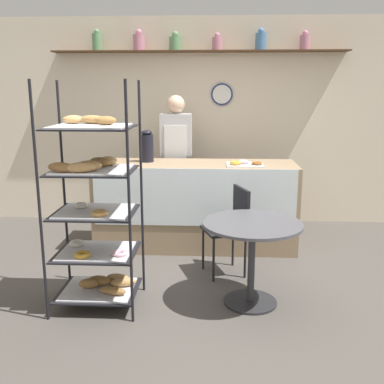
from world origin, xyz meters
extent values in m
plane|color=#4C4742|center=(0.00, 0.00, 0.00)|extent=(14.00, 14.00, 0.00)
cube|color=beige|center=(0.00, 2.32, 1.35)|extent=(10.00, 0.06, 2.70)
cube|color=#4C331E|center=(0.00, 2.17, 2.25)|extent=(3.74, 0.24, 0.02)
cylinder|color=#669966|center=(-1.30, 2.17, 2.37)|extent=(0.12, 0.12, 0.21)
sphere|color=#669966|center=(-1.30, 2.17, 2.50)|extent=(0.07, 0.07, 0.07)
cylinder|color=#CC7F99|center=(-0.76, 2.17, 2.36)|extent=(0.15, 0.15, 0.20)
sphere|color=#CC7F99|center=(-0.76, 2.17, 2.48)|extent=(0.08, 0.08, 0.08)
cylinder|color=#669966|center=(-0.30, 2.17, 2.35)|extent=(0.15, 0.15, 0.17)
sphere|color=#669966|center=(-0.30, 2.17, 2.46)|extent=(0.09, 0.09, 0.09)
cylinder|color=#CC7F99|center=(0.23, 2.17, 2.34)|extent=(0.13, 0.13, 0.16)
sphere|color=#CC7F99|center=(0.23, 2.17, 2.44)|extent=(0.07, 0.07, 0.07)
cylinder|color=#4C7FB2|center=(0.77, 2.17, 2.37)|extent=(0.14, 0.14, 0.21)
sphere|color=#4C7FB2|center=(0.77, 2.17, 2.49)|extent=(0.07, 0.07, 0.07)
cylinder|color=#CC7F99|center=(1.32, 2.17, 2.35)|extent=(0.13, 0.13, 0.18)
sphere|color=#CC7F99|center=(1.32, 2.17, 2.46)|extent=(0.07, 0.07, 0.07)
cylinder|color=navy|center=(0.30, 2.27, 1.72)|extent=(0.28, 0.03, 0.28)
cylinder|color=white|center=(0.30, 2.26, 1.72)|extent=(0.24, 0.00, 0.24)
cube|color=#937A5B|center=(0.00, 1.24, 0.49)|extent=(2.26, 0.69, 0.98)
cube|color=silver|center=(0.00, 0.88, 0.66)|extent=(2.17, 0.01, 0.63)
cylinder|color=black|center=(-1.10, -0.55, 0.93)|extent=(0.02, 0.02, 1.87)
cylinder|color=black|center=(-0.42, -0.55, 0.93)|extent=(0.02, 0.02, 1.87)
cylinder|color=black|center=(-1.10, 0.02, 0.93)|extent=(0.02, 0.02, 1.87)
cylinder|color=black|center=(-0.42, 0.02, 0.93)|extent=(0.02, 0.02, 1.87)
cube|color=black|center=(-0.76, -0.26, 0.12)|extent=(0.66, 0.54, 0.01)
cube|color=silver|center=(-0.76, -0.26, 0.13)|extent=(0.58, 0.48, 0.01)
ellipsoid|color=olive|center=(-0.62, -0.36, 0.17)|extent=(0.25, 0.13, 0.06)
ellipsoid|color=olive|center=(-0.77, -0.19, 0.18)|extent=(0.22, 0.12, 0.08)
ellipsoid|color=tan|center=(-0.62, -0.13, 0.18)|extent=(0.23, 0.12, 0.08)
ellipsoid|color=olive|center=(-0.84, -0.26, 0.18)|extent=(0.18, 0.09, 0.09)
ellipsoid|color=tan|center=(-0.56, -0.20, 0.17)|extent=(0.24, 0.12, 0.07)
cube|color=black|center=(-0.76, -0.26, 0.47)|extent=(0.66, 0.54, 0.01)
cube|color=silver|center=(-0.76, -0.26, 0.48)|extent=(0.58, 0.48, 0.01)
torus|color=#EAB2C1|center=(-0.55, -0.35, 0.50)|extent=(0.13, 0.13, 0.03)
torus|color=silver|center=(-0.96, -0.15, 0.50)|extent=(0.12, 0.12, 0.04)
torus|color=gold|center=(-0.84, -0.41, 0.50)|extent=(0.13, 0.13, 0.04)
torus|color=#EAB2C1|center=(-0.54, -0.36, 0.50)|extent=(0.11, 0.11, 0.03)
cube|color=black|center=(-0.76, -0.26, 0.81)|extent=(0.66, 0.54, 0.01)
cube|color=silver|center=(-0.76, -0.26, 0.82)|extent=(0.58, 0.48, 0.01)
torus|color=tan|center=(-0.68, -0.40, 0.85)|extent=(0.13, 0.13, 0.04)
torus|color=silver|center=(-0.90, -0.17, 0.85)|extent=(0.11, 0.11, 0.04)
cube|color=black|center=(-0.76, -0.26, 1.16)|extent=(0.66, 0.54, 0.01)
cube|color=silver|center=(-0.76, -0.26, 1.17)|extent=(0.58, 0.48, 0.01)
ellipsoid|color=tan|center=(-0.76, -0.35, 1.21)|extent=(0.21, 0.11, 0.08)
ellipsoid|color=tan|center=(-0.67, -0.10, 1.21)|extent=(0.16, 0.11, 0.08)
ellipsoid|color=tan|center=(-0.80, -0.43, 1.21)|extent=(0.24, 0.14, 0.08)
ellipsoid|color=olive|center=(-0.72, -0.17, 1.21)|extent=(0.20, 0.13, 0.08)
ellipsoid|color=olive|center=(-0.96, -0.42, 1.21)|extent=(0.24, 0.13, 0.08)
cube|color=black|center=(-0.76, -0.26, 1.50)|extent=(0.66, 0.54, 0.01)
cube|color=silver|center=(-0.76, -0.26, 1.51)|extent=(0.58, 0.48, 0.01)
ellipsoid|color=olive|center=(-0.64, -0.23, 1.55)|extent=(0.17, 0.11, 0.07)
ellipsoid|color=#B27F47|center=(-0.78, -0.12, 1.55)|extent=(0.25, 0.13, 0.07)
ellipsoid|color=tan|center=(-0.94, -0.12, 1.55)|extent=(0.19, 0.12, 0.07)
cube|color=#282833|center=(-0.27, 1.81, 0.49)|extent=(0.23, 0.19, 0.98)
cube|color=#B2B2B7|center=(-0.27, 1.81, 1.24)|extent=(0.39, 0.22, 0.51)
cube|color=silver|center=(-0.27, 1.70, 1.15)|extent=(0.27, 0.01, 0.43)
sphere|color=beige|center=(-0.27, 1.81, 1.61)|extent=(0.22, 0.22, 0.22)
cylinder|color=#262628|center=(0.53, -0.18, 0.01)|extent=(0.46, 0.46, 0.02)
cylinder|color=#333338|center=(0.53, -0.18, 0.36)|extent=(0.06, 0.06, 0.68)
cylinder|color=#4C4C51|center=(0.53, -0.18, 0.71)|extent=(0.83, 0.83, 0.02)
cylinder|color=black|center=(0.11, 0.54, 0.22)|extent=(0.02, 0.02, 0.44)
cylinder|color=black|center=(0.21, 0.24, 0.22)|extent=(0.02, 0.02, 0.44)
cylinder|color=black|center=(0.41, 0.65, 0.22)|extent=(0.02, 0.02, 0.44)
cylinder|color=black|center=(0.52, 0.35, 0.22)|extent=(0.02, 0.02, 0.44)
cube|color=black|center=(0.31, 0.45, 0.45)|extent=(0.48, 0.48, 0.03)
cube|color=black|center=(0.48, 0.50, 0.66)|extent=(0.15, 0.35, 0.40)
cylinder|color=black|center=(-0.56, 1.31, 1.13)|extent=(0.15, 0.15, 0.31)
ellipsoid|color=black|center=(-0.56, 1.31, 1.31)|extent=(0.12, 0.12, 0.06)
cube|color=silver|center=(0.54, 1.14, 0.98)|extent=(0.40, 0.32, 0.01)
torus|color=brown|center=(0.67, 1.10, 1.00)|extent=(0.11, 0.11, 0.03)
torus|color=#EAB2C1|center=(0.53, 1.17, 1.01)|extent=(0.12, 0.12, 0.04)
torus|color=gold|center=(0.44, 1.09, 1.01)|extent=(0.12, 0.12, 0.04)
camera|label=1|loc=(0.21, -3.75, 1.80)|focal=42.00mm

